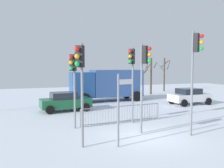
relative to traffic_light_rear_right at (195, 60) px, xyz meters
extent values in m
plane|color=silver|center=(-2.29, 0.70, -3.76)|extent=(60.00, 60.00, 0.00)
cylinder|color=slate|center=(-0.08, 0.11, -1.18)|extent=(0.11, 0.11, 5.15)
cube|color=black|center=(0.02, -0.02, 0.84)|extent=(0.39, 0.36, 0.90)
sphere|color=red|center=(0.16, -0.23, 1.14)|extent=(0.20, 0.20, 0.20)
sphere|color=orange|center=(0.16, -0.23, 0.84)|extent=(0.20, 0.20, 0.20)
sphere|color=green|center=(0.16, -0.23, 0.54)|extent=(0.20, 0.20, 0.20)
cylinder|color=slate|center=(-2.22, 1.34, -1.46)|extent=(0.11, 0.11, 4.59)
cube|color=black|center=(-2.11, 1.22, 0.28)|extent=(0.39, 0.38, 0.90)
sphere|color=red|center=(-1.95, 1.03, 0.58)|extent=(0.20, 0.20, 0.20)
sphere|color=orange|center=(-1.95, 1.03, 0.28)|extent=(0.20, 0.20, 0.20)
sphere|color=green|center=(-1.95, 1.03, -0.02)|extent=(0.20, 0.20, 0.20)
cylinder|color=slate|center=(-5.23, 3.52, -1.65)|extent=(0.11, 0.11, 4.21)
cube|color=black|center=(-5.33, 3.39, -0.10)|extent=(0.39, 0.37, 0.90)
sphere|color=red|center=(-5.48, 3.19, 0.20)|extent=(0.20, 0.20, 0.20)
sphere|color=orange|center=(-5.48, 3.19, -0.10)|extent=(0.20, 0.20, 0.20)
sphere|color=green|center=(-5.48, 3.19, -0.40)|extent=(0.20, 0.20, 0.20)
cylinder|color=slate|center=(-1.68, 3.58, -1.46)|extent=(0.11, 0.11, 4.60)
cube|color=black|center=(-1.80, 3.47, 0.29)|extent=(0.38, 0.38, 0.90)
sphere|color=red|center=(-1.98, 3.30, 0.59)|extent=(0.20, 0.20, 0.20)
sphere|color=orange|center=(-1.98, 3.30, 0.29)|extent=(0.20, 0.20, 0.20)
sphere|color=green|center=(-1.98, 3.30, -0.01)|extent=(0.20, 0.20, 0.20)
cylinder|color=slate|center=(-5.58, 0.24, -1.55)|extent=(0.11, 0.11, 4.41)
cube|color=black|center=(-5.69, 0.11, 0.11)|extent=(0.39, 0.38, 0.90)
sphere|color=red|center=(-5.85, -0.08, 0.41)|extent=(0.20, 0.20, 0.20)
sphere|color=orange|center=(-5.85, -0.08, 0.11)|extent=(0.20, 0.20, 0.20)
sphere|color=green|center=(-5.85, -0.08, -0.19)|extent=(0.20, 0.20, 0.20)
cylinder|color=slate|center=(-4.13, -0.25, -2.19)|extent=(0.09, 0.09, 3.14)
cube|color=white|center=(-3.75, -0.14, -0.96)|extent=(0.68, 0.22, 0.22)
cube|color=slate|center=(-2.30, 3.75, -2.71)|extent=(5.23, 0.45, 0.04)
cube|color=slate|center=(-2.30, 3.75, -3.64)|extent=(5.23, 0.45, 0.04)
cylinder|color=slate|center=(-4.82, 3.56, -3.23)|extent=(0.02, 0.02, 1.05)
cylinder|color=slate|center=(-4.64, 3.57, -3.23)|extent=(0.02, 0.02, 1.05)
cylinder|color=slate|center=(-4.46, 3.59, -3.23)|extent=(0.02, 0.02, 1.05)
cylinder|color=slate|center=(-4.28, 3.60, -3.23)|extent=(0.02, 0.02, 1.05)
cylinder|color=slate|center=(-4.10, 3.61, -3.23)|extent=(0.02, 0.02, 1.05)
cylinder|color=slate|center=(-3.92, 3.63, -3.23)|extent=(0.02, 0.02, 1.05)
cylinder|color=slate|center=(-3.74, 3.64, -3.23)|extent=(0.02, 0.02, 1.05)
cylinder|color=slate|center=(-3.56, 3.66, -3.23)|extent=(0.02, 0.02, 1.05)
cylinder|color=slate|center=(-3.38, 3.67, -3.23)|extent=(0.02, 0.02, 1.05)
cylinder|color=slate|center=(-3.20, 3.68, -3.23)|extent=(0.02, 0.02, 1.05)
cylinder|color=slate|center=(-3.02, 3.70, -3.23)|extent=(0.02, 0.02, 1.05)
cylinder|color=slate|center=(-2.84, 3.71, -3.23)|extent=(0.02, 0.02, 1.05)
cylinder|color=slate|center=(-2.66, 3.73, -3.23)|extent=(0.02, 0.02, 1.05)
cylinder|color=slate|center=(-2.48, 3.74, -3.23)|extent=(0.02, 0.02, 1.05)
cylinder|color=slate|center=(-2.30, 3.75, -3.23)|extent=(0.02, 0.02, 1.05)
cylinder|color=slate|center=(-2.12, 3.77, -3.23)|extent=(0.02, 0.02, 1.05)
cylinder|color=slate|center=(-1.94, 3.78, -3.23)|extent=(0.02, 0.02, 1.05)
cylinder|color=slate|center=(-1.76, 3.80, -3.23)|extent=(0.02, 0.02, 1.05)
cylinder|color=slate|center=(-1.58, 3.81, -3.23)|extent=(0.02, 0.02, 1.05)
cylinder|color=slate|center=(-1.40, 3.82, -3.23)|extent=(0.02, 0.02, 1.05)
cylinder|color=slate|center=(-1.22, 3.84, -3.23)|extent=(0.02, 0.02, 1.05)
cylinder|color=slate|center=(-1.04, 3.85, -3.23)|extent=(0.02, 0.02, 1.05)
cylinder|color=slate|center=(-0.86, 3.87, -3.23)|extent=(0.02, 0.02, 1.05)
cylinder|color=slate|center=(-0.68, 3.88, -3.23)|extent=(0.02, 0.02, 1.05)
cylinder|color=slate|center=(-0.50, 3.89, -3.23)|extent=(0.02, 0.02, 1.05)
cylinder|color=slate|center=(-0.31, 3.91, -3.23)|extent=(0.02, 0.02, 1.05)
cylinder|color=slate|center=(-0.13, 3.92, -3.23)|extent=(0.02, 0.02, 1.05)
cylinder|color=slate|center=(0.05, 3.94, -3.23)|extent=(0.02, 0.02, 1.05)
cylinder|color=slate|center=(0.23, 3.95, -3.23)|extent=(0.02, 0.02, 1.05)
cylinder|color=slate|center=(-4.91, 3.55, -3.23)|extent=(0.06, 0.06, 1.05)
cylinder|color=slate|center=(0.32, 3.96, -3.23)|extent=(0.06, 0.06, 1.05)
cube|color=#195933|center=(-4.83, 9.05, -3.11)|extent=(3.92, 1.98, 0.65)
cube|color=#1E232D|center=(-4.98, 9.04, -2.56)|extent=(2.01, 1.64, 0.55)
cylinder|color=black|center=(-3.55, 9.99, -3.44)|extent=(0.65, 0.27, 0.64)
cylinder|color=black|center=(-3.42, 8.30, -3.44)|extent=(0.65, 0.27, 0.64)
cylinder|color=black|center=(-6.24, 9.79, -3.44)|extent=(0.65, 0.27, 0.64)
cylinder|color=black|center=(-6.12, 8.10, -3.44)|extent=(0.65, 0.27, 0.64)
cube|color=silver|center=(6.32, 8.42, -3.11)|extent=(3.87, 1.86, 0.65)
cube|color=#1E232D|center=(6.17, 8.41, -2.56)|extent=(1.96, 1.58, 0.55)
cylinder|color=black|center=(7.63, 9.33, -3.44)|extent=(0.65, 0.25, 0.64)
cylinder|color=black|center=(7.70, 7.63, -3.44)|extent=(0.65, 0.25, 0.64)
cylinder|color=black|center=(4.93, 9.21, -3.44)|extent=(0.65, 0.25, 0.64)
cylinder|color=black|center=(5.00, 7.51, -3.44)|extent=(0.65, 0.25, 0.64)
cube|color=#33518C|center=(0.93, 13.10, -1.96)|extent=(5.04, 2.48, 2.60)
cube|color=navy|center=(-2.62, 13.05, -2.06)|extent=(2.03, 2.33, 2.40)
cylinder|color=black|center=(-2.60, 11.85, -3.26)|extent=(1.00, 0.32, 1.00)
cylinder|color=black|center=(-2.64, 14.25, -3.26)|extent=(1.00, 0.32, 1.00)
cylinder|color=black|center=(2.65, 11.93, -3.26)|extent=(1.00, 0.32, 1.00)
cylinder|color=black|center=(2.61, 14.33, -3.26)|extent=(1.00, 0.32, 1.00)
cylinder|color=#473828|center=(10.51, 19.40, -1.46)|extent=(0.21, 0.21, 4.60)
cylinder|color=#473828|center=(11.08, 19.23, -0.15)|extent=(0.43, 1.20, 1.25)
cylinder|color=#473828|center=(10.02, 19.46, -0.44)|extent=(0.20, 1.02, 0.67)
cylinder|color=#473828|center=(10.63, 19.74, -0.08)|extent=(0.75, 0.33, 0.80)
cylinder|color=#473828|center=(10.92, 19.80, 0.11)|extent=(0.87, 0.90, 1.05)
cylinder|color=#473828|center=(7.00, 16.83, -1.51)|extent=(0.23, 0.23, 4.50)
cylinder|color=#473828|center=(6.55, 17.03, -0.11)|extent=(0.50, 0.98, 1.38)
cylinder|color=#473828|center=(6.57, 17.35, -0.51)|extent=(1.13, 0.96, 1.49)
cylinder|color=#473828|center=(7.52, 16.72, -0.16)|extent=(0.30, 1.10, 0.70)
cylinder|color=#473828|center=(6.83, 17.33, -0.48)|extent=(1.08, 0.43, 1.26)
camera|label=1|loc=(-7.92, -9.80, -0.30)|focal=39.15mm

